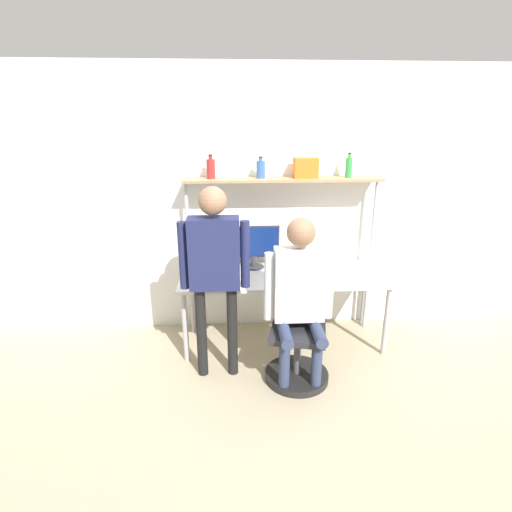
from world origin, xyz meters
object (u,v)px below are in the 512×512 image
bottle_blue (261,169)px  laptop (295,272)px  office_chair (298,347)px  storage_box (306,168)px  bottle_red (211,168)px  cell_phone (321,278)px  person_standing (214,260)px  person_seated (300,289)px  bottle_green (349,167)px  monitor (254,245)px

bottle_blue → laptop: bearing=-48.2°
office_chair → storage_box: size_ratio=4.17×
office_chair → bottle_red: 1.84m
cell_phone → person_standing: size_ratio=0.09×
cell_phone → storage_box: bearing=107.8°
person_seated → storage_box: (0.17, 0.90, 0.87)m
storage_box → office_chair: bearing=-100.9°
bottle_green → storage_box: bottle_green is taller
bottle_blue → bottle_red: bearing=180.0°
bottle_red → bottle_blue: size_ratio=1.10×
cell_phone → bottle_red: bearing=159.6°
bottle_blue → monitor: bearing=-162.7°
person_seated → bottle_green: (0.60, 0.90, 0.88)m
monitor → bottle_blue: bearing=17.3°
person_standing → bottle_green: 1.64m
monitor → cell_phone: 0.76m
cell_phone → storage_box: 1.08m
bottle_red → monitor: bearing=-3.0°
office_chair → person_standing: size_ratio=0.56×
bottle_red → bottle_green: bottle_green is taller
bottle_red → laptop: bearing=-23.8°
monitor → cell_phone: bearing=-30.2°
person_standing → office_chair: bearing=-6.8°
cell_phone → person_standing: person_standing is taller
laptop → bottle_red: 1.27m
cell_phone → bottle_blue: 1.20m
bottle_red → bottle_blue: bottle_red is taller
person_seated → bottle_red: bottle_red is taller
office_chair → bottle_green: 1.78m
bottle_red → bottle_blue: bearing=0.0°
laptop → cell_phone: 0.26m
person_standing → bottle_blue: bottle_blue is taller
bottle_blue → bottle_green: bearing=0.0°
person_standing → monitor: bearing=64.2°
bottle_red → storage_box: 0.91m
bottle_red → office_chair: bearing=-49.1°
laptop → office_chair: size_ratio=0.32×
monitor → office_chair: bearing=-68.2°
office_chair → bottle_red: bottle_red is taller
bottle_blue → storage_box: bottle_blue is taller
person_standing → bottle_red: (-0.04, 0.78, 0.66)m
cell_phone → storage_box: storage_box is taller
bottle_red → bottle_blue: 0.48m
person_standing → bottle_red: bottle_red is taller
storage_box → laptop: bearing=-109.6°
bottle_green → office_chair: bearing=-124.4°
person_standing → person_seated: bearing=-10.4°
laptop → person_seated: person_seated is taller
cell_phone → bottle_blue: bottle_blue is taller
cell_phone → bottle_red: bottle_red is taller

